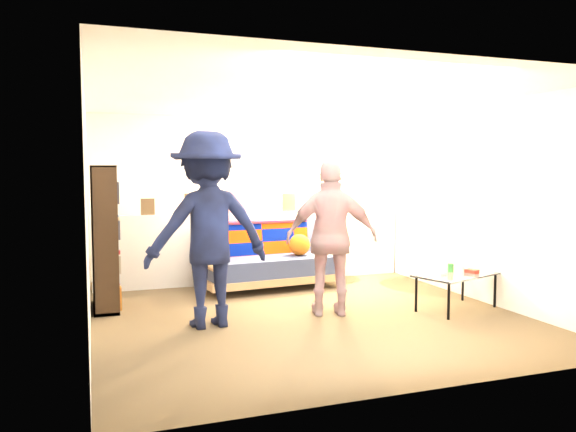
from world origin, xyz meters
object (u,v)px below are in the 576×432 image
Objects in this scene: coffee_table at (457,276)px; person_left at (208,230)px; floor_lamp at (331,201)px; person_right at (332,238)px; bookshelf at (104,242)px; futon_sofa at (268,260)px.

person_left is at bearing 174.29° from coffee_table.
person_right is (-0.83, -1.90, -0.30)m from floor_lamp.
bookshelf is 2.61m from person_right.
person_right is (-1.45, 0.26, 0.47)m from coffee_table.
floor_lamp reaches higher than futon_sofa.
person_right is (2.35, -1.14, 0.09)m from bookshelf.
person_right is at bearing 169.74° from coffee_table.
person_left is (0.98, -1.12, 0.22)m from bookshelf.
futon_sofa is 1.73× the size of coffee_table.
person_right is (0.22, -1.63, 0.48)m from futon_sofa.
floor_lamp is 2.10m from person_right.
floor_lamp is at bearing 14.59° from futon_sofa.
person_left is 1.37m from person_right.
bookshelf reaches higher than floor_lamp.
person_left reaches higher than futon_sofa.
bookshelf is at bearing 159.73° from coffee_table.
person_left is (-1.15, -1.61, 0.62)m from futon_sofa.
person_right reaches higher than futon_sofa.
bookshelf reaches higher than coffee_table.
floor_lamp is 0.82× the size of person_left.
futon_sofa is at bearing 131.39° from coffee_table.
person_left is at bearing -125.49° from futon_sofa.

